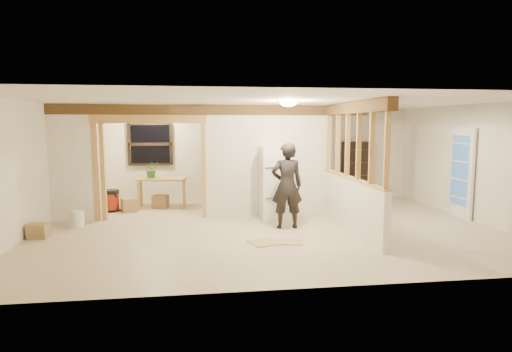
{
  "coord_description": "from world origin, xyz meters",
  "views": [
    {
      "loc": [
        -1.38,
        -8.32,
        2.06
      ],
      "look_at": [
        -0.18,
        0.4,
        1.0
      ],
      "focal_mm": 30.0,
      "sensor_mm": 36.0,
      "label": 1
    }
  ],
  "objects": [
    {
      "name": "partition_left_stub",
      "position": [
        -4.05,
        1.2,
        1.25
      ],
      "size": [
        0.9,
        0.12,
        2.5
      ],
      "primitive_type": "cube",
      "color": "silver",
      "rests_on": "floor"
    },
    {
      "name": "box_front",
      "position": [
        -4.28,
        -0.24,
        0.14
      ],
      "size": [
        0.36,
        0.3,
        0.27
      ],
      "primitive_type": "cube",
      "rotation": [
        0.0,
        0.0,
        -0.08
      ],
      "color": "#9B794B",
      "rests_on": "floor"
    },
    {
      "name": "box_util_b",
      "position": [
        -3.0,
        2.02,
        0.16
      ],
      "size": [
        0.44,
        0.44,
        0.32
      ],
      "primitive_type": "cube",
      "rotation": [
        0.0,
        0.0,
        0.39
      ],
      "color": "#9B794B",
      "rests_on": "floor"
    },
    {
      "name": "pony_wall",
      "position": [
        1.6,
        -0.4,
        0.5
      ],
      "size": [
        0.12,
        3.2,
        1.0
      ],
      "primitive_type": "cube",
      "color": "silver",
      "rests_on": "floor"
    },
    {
      "name": "french_door",
      "position": [
        4.42,
        0.4,
        1.0
      ],
      "size": [
        0.12,
        0.86,
        2.0
      ],
      "primitive_type": "cube",
      "color": "white",
      "rests_on": "floor"
    },
    {
      "name": "wall_back",
      "position": [
        0.0,
        3.25,
        1.25
      ],
      "size": [
        9.0,
        0.01,
        2.5
      ],
      "primitive_type": "cube",
      "color": "white",
      "rests_on": "floor"
    },
    {
      "name": "header_beam_back",
      "position": [
        -1.0,
        1.2,
        2.38
      ],
      "size": [
        7.0,
        0.18,
        0.22
      ],
      "primitive_type": "cube",
      "color": "brown",
      "rests_on": "ceiling"
    },
    {
      "name": "shop_vac",
      "position": [
        -3.43,
        2.11,
        0.26
      ],
      "size": [
        0.46,
        0.46,
        0.53
      ],
      "primitive_type": "cylinder",
      "rotation": [
        0.0,
        0.0,
        -0.14
      ],
      "color": "maroon",
      "rests_on": "floor"
    },
    {
      "name": "ceiling_dome_util",
      "position": [
        -2.5,
        2.3,
        2.48
      ],
      "size": [
        0.32,
        0.32,
        0.14
      ],
      "primitive_type": "ellipsoid",
      "color": "#FFEABF",
      "rests_on": "ceiling"
    },
    {
      "name": "wall_right",
      "position": [
        4.5,
        0.0,
        1.25
      ],
      "size": [
        0.01,
        6.5,
        2.5
      ],
      "primitive_type": "cube",
      "color": "white",
      "rests_on": "floor"
    },
    {
      "name": "refrigerator",
      "position": [
        0.32,
        0.82,
        0.79
      ],
      "size": [
        0.65,
        0.63,
        1.58
      ],
      "primitive_type": "cube",
      "color": "silver",
      "rests_on": "floor"
    },
    {
      "name": "wall_left",
      "position": [
        -4.5,
        0.0,
        1.25
      ],
      "size": [
        0.01,
        6.5,
        2.5
      ],
      "primitive_type": "cube",
      "color": "white",
      "rests_on": "floor"
    },
    {
      "name": "bucket",
      "position": [
        -3.81,
        0.57,
        0.17
      ],
      "size": [
        0.3,
        0.3,
        0.33
      ],
      "primitive_type": "cylinder",
      "rotation": [
        0.0,
        0.0,
        0.15
      ],
      "color": "white",
      "rests_on": "floor"
    },
    {
      "name": "doorway_frame",
      "position": [
        -2.4,
        1.2,
        1.1
      ],
      "size": [
        2.46,
        0.14,
        2.2
      ],
      "primitive_type": "cube",
      "color": "tan",
      "rests_on": "floor"
    },
    {
      "name": "wall_front",
      "position": [
        0.0,
        -3.25,
        1.25
      ],
      "size": [
        9.0,
        0.01,
        2.5
      ],
      "primitive_type": "cube",
      "color": "white",
      "rests_on": "floor"
    },
    {
      "name": "floor_panel_near",
      "position": [
        -0.25,
        -1.12,
        0.01
      ],
      "size": [
        0.61,
        0.61,
        0.02
      ],
      "primitive_type": "cube",
      "rotation": [
        0.0,
        0.0,
        0.35
      ],
      "color": "tan",
      "rests_on": "floor"
    },
    {
      "name": "partition_center",
      "position": [
        0.2,
        1.2,
        1.25
      ],
      "size": [
        2.8,
        0.12,
        2.5
      ],
      "primitive_type": "cube",
      "color": "silver",
      "rests_on": "floor"
    },
    {
      "name": "floor_panel_far",
      "position": [
        0.19,
        -1.14,
        0.01
      ],
      "size": [
        0.53,
        0.45,
        0.01
      ],
      "primitive_type": "cube",
      "rotation": [
        0.0,
        0.0,
        -0.18
      ],
      "color": "tan",
      "rests_on": "floor"
    },
    {
      "name": "potted_plant",
      "position": [
        -2.51,
        2.49,
        0.94
      ],
      "size": [
        0.44,
        0.41,
        0.4
      ],
      "primitive_type": "imported",
      "rotation": [
        0.0,
        0.0,
        0.31
      ],
      "color": "#2E6A2F",
      "rests_on": "work_table"
    },
    {
      "name": "stud_partition",
      "position": [
        1.6,
        -0.4,
        1.66
      ],
      "size": [
        0.14,
        3.2,
        1.32
      ],
      "primitive_type": "cube",
      "color": "tan",
      "rests_on": "pony_wall"
    },
    {
      "name": "window_back",
      "position": [
        -2.6,
        3.17,
        1.55
      ],
      "size": [
        1.12,
        0.1,
        1.1
      ],
      "primitive_type": "cube",
      "color": "black",
      "rests_on": "wall_back"
    },
    {
      "name": "header_beam_right",
      "position": [
        1.6,
        -0.4,
        2.38
      ],
      "size": [
        0.18,
        3.3,
        0.22
      ],
      "primitive_type": "cube",
      "color": "brown",
      "rests_on": "ceiling"
    },
    {
      "name": "ceiling_dome_main",
      "position": [
        0.3,
        -0.5,
        2.48
      ],
      "size": [
        0.36,
        0.36,
        0.16
      ],
      "primitive_type": "ellipsoid",
      "color": "#FFEABF",
      "rests_on": "ceiling"
    },
    {
      "name": "woman",
      "position": [
        0.37,
        -0.08,
        0.86
      ],
      "size": [
        0.63,
        0.42,
        1.72
      ],
      "primitive_type": "imported",
      "rotation": [
        0.0,
        0.0,
        3.13
      ],
      "color": "black",
      "rests_on": "floor"
    },
    {
      "name": "bookshelf",
      "position": [
        3.01,
        3.05,
        0.8
      ],
      "size": [
        0.8,
        0.27,
        1.59
      ],
      "primitive_type": "cube",
      "color": "black",
      "rests_on": "floor"
    },
    {
      "name": "ceiling",
      "position": [
        0.0,
        0.0,
        2.5
      ],
      "size": [
        9.0,
        6.5,
        0.01
      ],
      "primitive_type": "cube",
      "color": "white"
    },
    {
      "name": "floor",
      "position": [
        0.0,
        0.0,
        -0.01
      ],
      "size": [
        9.0,
        6.5,
        0.01
      ],
      "primitive_type": "cube",
      "color": "#C5B392",
      "rests_on": "ground"
    },
    {
      "name": "box_util_a",
      "position": [
        -2.31,
        2.45,
        0.15
      ],
      "size": [
        0.42,
        0.39,
        0.31
      ],
      "primitive_type": "cube",
      "rotation": [
        0.0,
        0.0,
        -0.26
      ],
      "color": "#9B794B",
      "rests_on": "floor"
    },
    {
      "name": "hanging_bulb",
      "position": [
        -2.0,
        1.6,
        2.18
      ],
      "size": [
        0.07,
        0.07,
        0.07
      ],
      "primitive_type": "ellipsoid",
      "color": "#FFD88C",
      "rests_on": "ceiling"
    },
    {
      "name": "work_table",
      "position": [
        -2.27,
        2.45,
        0.37
      ],
      "size": [
        1.26,
        0.77,
        0.74
      ],
      "primitive_type": "cube",
      "rotation": [
        0.0,
        0.0,
        -0.16
      ],
      "color": "tan",
      "rests_on": "floor"
    }
  ]
}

